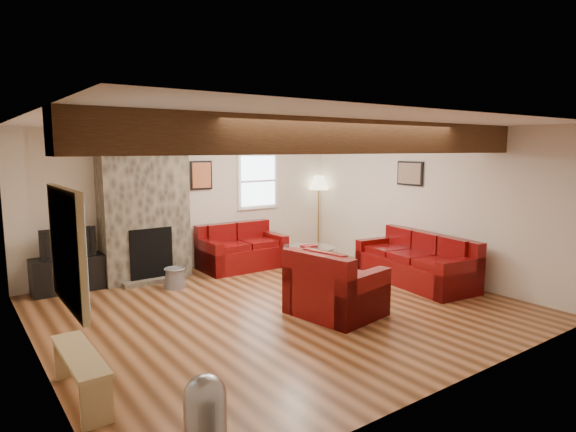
{
  "coord_description": "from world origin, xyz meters",
  "views": [
    {
      "loc": [
        -3.68,
        -5.27,
        2.18
      ],
      "look_at": [
        0.41,
        0.4,
        1.2
      ],
      "focal_mm": 30.0,
      "sensor_mm": 36.0,
      "label": 1
    }
  ],
  "objects_px": {
    "television": "(67,242)",
    "armchair_red": "(336,282)",
    "coffee_table": "(309,259)",
    "floor_lamp": "(319,187)",
    "loveseat": "(242,246)",
    "tv_cabinet": "(69,274)",
    "sofa_three": "(415,259)"
  },
  "relations": [
    {
      "from": "television",
      "to": "armchair_red",
      "type": "bearing_deg",
      "value": -50.39
    },
    {
      "from": "coffee_table",
      "to": "television",
      "type": "relative_size",
      "value": 1.16
    },
    {
      "from": "floor_lamp",
      "to": "coffee_table",
      "type": "bearing_deg",
      "value": -134.99
    },
    {
      "from": "loveseat",
      "to": "armchair_red",
      "type": "height_order",
      "value": "armchair_red"
    },
    {
      "from": "armchair_red",
      "to": "floor_lamp",
      "type": "height_order",
      "value": "floor_lamp"
    },
    {
      "from": "coffee_table",
      "to": "tv_cabinet",
      "type": "distance_m",
      "value": 3.91
    },
    {
      "from": "coffee_table",
      "to": "television",
      "type": "distance_m",
      "value": 3.95
    },
    {
      "from": "loveseat",
      "to": "floor_lamp",
      "type": "xyz_separation_m",
      "value": [
        2.07,
        0.32,
        0.98
      ]
    },
    {
      "from": "tv_cabinet",
      "to": "armchair_red",
      "type": "bearing_deg",
      "value": -50.39
    },
    {
      "from": "loveseat",
      "to": "tv_cabinet",
      "type": "height_order",
      "value": "loveseat"
    },
    {
      "from": "sofa_three",
      "to": "loveseat",
      "type": "xyz_separation_m",
      "value": [
        -1.78,
        2.5,
        0.0
      ]
    },
    {
      "from": "sofa_three",
      "to": "floor_lamp",
      "type": "relative_size",
      "value": 1.28
    },
    {
      "from": "coffee_table",
      "to": "tv_cabinet",
      "type": "xyz_separation_m",
      "value": [
        -3.71,
        1.23,
        0.04
      ]
    },
    {
      "from": "sofa_three",
      "to": "armchair_red",
      "type": "distance_m",
      "value": 2.08
    },
    {
      "from": "coffee_table",
      "to": "television",
      "type": "bearing_deg",
      "value": 161.63
    },
    {
      "from": "floor_lamp",
      "to": "tv_cabinet",
      "type": "bearing_deg",
      "value": -179.77
    },
    {
      "from": "coffee_table",
      "to": "floor_lamp",
      "type": "relative_size",
      "value": 0.57
    },
    {
      "from": "sofa_three",
      "to": "armchair_red",
      "type": "relative_size",
      "value": 1.92
    },
    {
      "from": "loveseat",
      "to": "armchair_red",
      "type": "bearing_deg",
      "value": -94.37
    },
    {
      "from": "sofa_three",
      "to": "floor_lamp",
      "type": "distance_m",
      "value": 3.0
    },
    {
      "from": "coffee_table",
      "to": "armchair_red",
      "type": "bearing_deg",
      "value": -118.92
    },
    {
      "from": "armchair_red",
      "to": "television",
      "type": "bearing_deg",
      "value": 30.12
    },
    {
      "from": "armchair_red",
      "to": "floor_lamp",
      "type": "relative_size",
      "value": 0.67
    },
    {
      "from": "loveseat",
      "to": "television",
      "type": "distance_m",
      "value": 2.93
    },
    {
      "from": "sofa_three",
      "to": "tv_cabinet",
      "type": "relative_size",
      "value": 1.92
    },
    {
      "from": "floor_lamp",
      "to": "sofa_three",
      "type": "bearing_deg",
      "value": -95.83
    },
    {
      "from": "sofa_three",
      "to": "tv_cabinet",
      "type": "xyz_separation_m",
      "value": [
        -4.68,
        2.8,
        -0.13
      ]
    },
    {
      "from": "loveseat",
      "to": "floor_lamp",
      "type": "bearing_deg",
      "value": 9.56
    },
    {
      "from": "tv_cabinet",
      "to": "floor_lamp",
      "type": "distance_m",
      "value": 5.09
    },
    {
      "from": "sofa_three",
      "to": "tv_cabinet",
      "type": "height_order",
      "value": "sofa_three"
    },
    {
      "from": "tv_cabinet",
      "to": "television",
      "type": "distance_m",
      "value": 0.5
    },
    {
      "from": "television",
      "to": "floor_lamp",
      "type": "relative_size",
      "value": 0.49
    }
  ]
}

